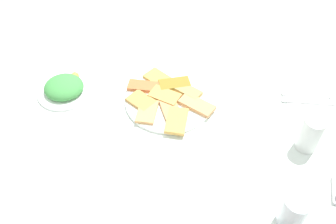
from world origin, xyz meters
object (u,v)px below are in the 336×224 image
(soda_can, at_px, (310,134))
(paper_napkin, at_px, (307,99))
(pide_platter, at_px, (168,99))
(salad_plate_greens, at_px, (64,88))
(drinking_glass, at_px, (294,212))
(spoon, at_px, (308,102))
(dining_table, at_px, (167,145))
(fork, at_px, (306,95))

(soda_can, bearing_deg, paper_napkin, -103.56)
(pide_platter, distance_m, paper_napkin, 0.50)
(salad_plate_greens, relative_size, drinking_glass, 1.86)
(pide_platter, xyz_separation_m, salad_plate_greens, (0.38, -0.03, 0.01))
(spoon, bearing_deg, paper_napkin, -86.59)
(drinking_glass, xyz_separation_m, paper_napkin, (-0.15, -0.47, -0.05))
(dining_table, relative_size, paper_napkin, 7.92)
(spoon, bearing_deg, pide_platter, 4.84)
(drinking_glass, bearing_deg, spoon, -108.26)
(salad_plate_greens, bearing_deg, fork, -178.96)
(salad_plate_greens, relative_size, spoon, 1.06)
(salad_plate_greens, height_order, spoon, salad_plate_greens)
(salad_plate_greens, height_order, fork, salad_plate_greens)
(pide_platter, relative_size, soda_can, 2.69)
(dining_table, bearing_deg, pide_platter, -88.65)
(dining_table, relative_size, drinking_glass, 11.57)
(soda_can, bearing_deg, spoon, -104.76)
(paper_napkin, relative_size, spoon, 0.84)
(drinking_glass, bearing_deg, soda_can, -110.80)
(dining_table, distance_m, spoon, 0.52)
(soda_can, height_order, drinking_glass, soda_can)
(drinking_glass, bearing_deg, fork, -107.00)
(dining_table, relative_size, fork, 7.13)
(pide_platter, relative_size, drinking_glass, 3.09)
(fork, bearing_deg, dining_table, 21.96)
(dining_table, xyz_separation_m, paper_napkin, (-0.49, -0.16, 0.08))
(pide_platter, height_order, paper_napkin, pide_platter)
(salad_plate_greens, distance_m, soda_can, 0.85)
(spoon, bearing_deg, soda_can, 78.65)
(salad_plate_greens, bearing_deg, paper_napkin, 179.86)
(dining_table, bearing_deg, spoon, -163.60)
(paper_napkin, height_order, spoon, spoon)
(soda_can, xyz_separation_m, paper_napkin, (-0.05, -0.21, -0.06))
(dining_table, relative_size, soda_can, 10.09)
(dining_table, height_order, paper_napkin, paper_napkin)
(dining_table, distance_m, fork, 0.53)
(soda_can, distance_m, drinking_glass, 0.28)
(dining_table, relative_size, spoon, 6.63)
(pide_platter, xyz_separation_m, fork, (-0.50, -0.05, -0.01))
(soda_can, xyz_separation_m, spoon, (-0.05, -0.19, -0.06))
(dining_table, distance_m, pide_platter, 0.16)
(soda_can, relative_size, paper_napkin, 0.79)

